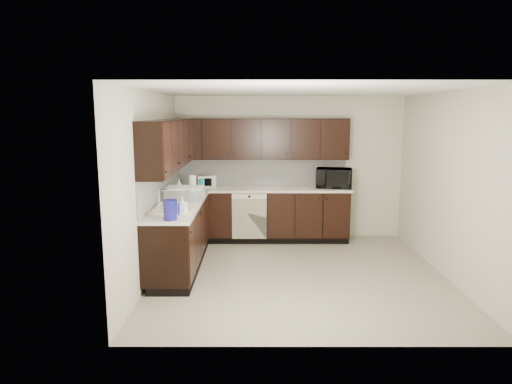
{
  "coord_description": "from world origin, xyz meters",
  "views": [
    {
      "loc": [
        -0.58,
        -6.06,
        2.23
      ],
      "look_at": [
        -0.59,
        0.6,
        1.06
      ],
      "focal_mm": 32.0,
      "sensor_mm": 36.0,
      "label": 1
    }
  ],
  "objects_px": {
    "toaster_oven": "(205,181)",
    "blue_pitcher": "(170,210)",
    "storage_bin": "(185,194)",
    "sink": "(175,212)",
    "microwave": "(334,178)"
  },
  "relations": [
    {
      "from": "storage_bin",
      "to": "blue_pitcher",
      "type": "bearing_deg",
      "value": -89.52
    },
    {
      "from": "toaster_oven",
      "to": "blue_pitcher",
      "type": "xyz_separation_m",
      "value": [
        -0.14,
        -2.47,
        0.02
      ]
    },
    {
      "from": "microwave",
      "to": "toaster_oven",
      "type": "height_order",
      "value": "microwave"
    },
    {
      "from": "storage_bin",
      "to": "blue_pitcher",
      "type": "relative_size",
      "value": 2.06
    },
    {
      "from": "microwave",
      "to": "storage_bin",
      "type": "bearing_deg",
      "value": -143.87
    },
    {
      "from": "sink",
      "to": "storage_bin",
      "type": "distance_m",
      "value": 0.53
    },
    {
      "from": "microwave",
      "to": "toaster_oven",
      "type": "bearing_deg",
      "value": -172.57
    },
    {
      "from": "blue_pitcher",
      "to": "toaster_oven",
      "type": "bearing_deg",
      "value": 79.71
    },
    {
      "from": "sink",
      "to": "toaster_oven",
      "type": "relative_size",
      "value": 2.52
    },
    {
      "from": "sink",
      "to": "microwave",
      "type": "bearing_deg",
      "value": 35.2
    },
    {
      "from": "sink",
      "to": "storage_bin",
      "type": "height_order",
      "value": "sink"
    },
    {
      "from": "sink",
      "to": "storage_bin",
      "type": "bearing_deg",
      "value": 83.88
    },
    {
      "from": "toaster_oven",
      "to": "blue_pitcher",
      "type": "relative_size",
      "value": 1.31
    },
    {
      "from": "toaster_oven",
      "to": "blue_pitcher",
      "type": "height_order",
      "value": "blue_pitcher"
    },
    {
      "from": "storage_bin",
      "to": "blue_pitcher",
      "type": "height_order",
      "value": "blue_pitcher"
    }
  ]
}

